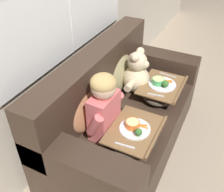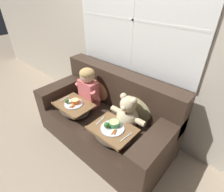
{
  "view_description": "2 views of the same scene",
  "coord_description": "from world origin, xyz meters",
  "px_view_note": "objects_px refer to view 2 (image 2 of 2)",
  "views": [
    {
      "loc": [
        -1.64,
        -0.67,
        1.9
      ],
      "look_at": [
        -0.09,
        0.11,
        0.6
      ],
      "focal_mm": 42.0,
      "sensor_mm": 36.0,
      "label": 1
    },
    {
      "loc": [
        1.2,
        -1.19,
        1.83
      ],
      "look_at": [
        0.1,
        0.04,
        0.74
      ],
      "focal_mm": 28.0,
      "sensor_mm": 36.0,
      "label": 2
    }
  ],
  "objects_px": {
    "lap_tray_teddy": "(112,133)",
    "throw_pillow_behind_child": "(98,87)",
    "couch": "(107,119)",
    "throw_pillow_behind_teddy": "(137,105)",
    "child_figure": "(88,86)",
    "teddy_bear": "(127,114)",
    "lap_tray_child": "(74,108)"
  },
  "relations": [
    {
      "from": "lap_tray_teddy",
      "to": "throw_pillow_behind_child",
      "type": "bearing_deg",
      "value": 146.29
    },
    {
      "from": "couch",
      "to": "lap_tray_teddy",
      "type": "height_order",
      "value": "couch"
    },
    {
      "from": "throw_pillow_behind_teddy",
      "to": "lap_tray_child",
      "type": "distance_m",
      "value": 0.79
    },
    {
      "from": "lap_tray_teddy",
      "to": "couch",
      "type": "bearing_deg",
      "value": 140.77
    },
    {
      "from": "throw_pillow_behind_child",
      "to": "throw_pillow_behind_teddy",
      "type": "height_order",
      "value": "throw_pillow_behind_teddy"
    },
    {
      "from": "throw_pillow_behind_teddy",
      "to": "child_figure",
      "type": "xyz_separation_m",
      "value": [
        -0.65,
        -0.18,
        0.09
      ]
    },
    {
      "from": "lap_tray_teddy",
      "to": "child_figure",
      "type": "bearing_deg",
      "value": 158.61
    },
    {
      "from": "throw_pillow_behind_child",
      "to": "lap_tray_child",
      "type": "relative_size",
      "value": 0.94
    },
    {
      "from": "throw_pillow_behind_child",
      "to": "throw_pillow_behind_teddy",
      "type": "distance_m",
      "value": 0.65
    },
    {
      "from": "couch",
      "to": "teddy_bear",
      "type": "distance_m",
      "value": 0.42
    },
    {
      "from": "throw_pillow_behind_child",
      "to": "teddy_bear",
      "type": "relative_size",
      "value": 0.96
    },
    {
      "from": "couch",
      "to": "throw_pillow_behind_teddy",
      "type": "bearing_deg",
      "value": 27.41
    },
    {
      "from": "throw_pillow_behind_child",
      "to": "throw_pillow_behind_teddy",
      "type": "bearing_deg",
      "value": -0.0
    },
    {
      "from": "couch",
      "to": "throw_pillow_behind_child",
      "type": "xyz_separation_m",
      "value": [
        -0.32,
        0.17,
        0.28
      ]
    },
    {
      "from": "lap_tray_child",
      "to": "lap_tray_teddy",
      "type": "bearing_deg",
      "value": 0.05
    },
    {
      "from": "child_figure",
      "to": "teddy_bear",
      "type": "relative_size",
      "value": 1.18
    },
    {
      "from": "lap_tray_child",
      "to": "lap_tray_teddy",
      "type": "height_order",
      "value": "lap_tray_teddy"
    },
    {
      "from": "throw_pillow_behind_child",
      "to": "lap_tray_teddy",
      "type": "relative_size",
      "value": 0.94
    },
    {
      "from": "teddy_bear",
      "to": "throw_pillow_behind_teddy",
      "type": "bearing_deg",
      "value": 90.04
    },
    {
      "from": "couch",
      "to": "teddy_bear",
      "type": "bearing_deg",
      "value": -2.68
    },
    {
      "from": "throw_pillow_behind_teddy",
      "to": "lap_tray_teddy",
      "type": "height_order",
      "value": "throw_pillow_behind_teddy"
    },
    {
      "from": "couch",
      "to": "lap_tray_teddy",
      "type": "bearing_deg",
      "value": -39.23
    },
    {
      "from": "throw_pillow_behind_child",
      "to": "child_figure",
      "type": "bearing_deg",
      "value": -90.01
    },
    {
      "from": "lap_tray_child",
      "to": "throw_pillow_behind_child",
      "type": "bearing_deg",
      "value": 89.96
    },
    {
      "from": "child_figure",
      "to": "teddy_bear",
      "type": "bearing_deg",
      "value": -0.43
    },
    {
      "from": "throw_pillow_behind_teddy",
      "to": "lap_tray_teddy",
      "type": "relative_size",
      "value": 0.99
    },
    {
      "from": "teddy_bear",
      "to": "throw_pillow_behind_child",
      "type": "bearing_deg",
      "value": 164.22
    },
    {
      "from": "throw_pillow_behind_child",
      "to": "throw_pillow_behind_teddy",
      "type": "relative_size",
      "value": 0.95
    },
    {
      "from": "teddy_bear",
      "to": "lap_tray_child",
      "type": "relative_size",
      "value": 0.98
    },
    {
      "from": "teddy_bear",
      "to": "lap_tray_child",
      "type": "height_order",
      "value": "teddy_bear"
    },
    {
      "from": "couch",
      "to": "teddy_bear",
      "type": "relative_size",
      "value": 3.82
    },
    {
      "from": "child_figure",
      "to": "throw_pillow_behind_teddy",
      "type": "bearing_deg",
      "value": 15.38
    }
  ]
}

